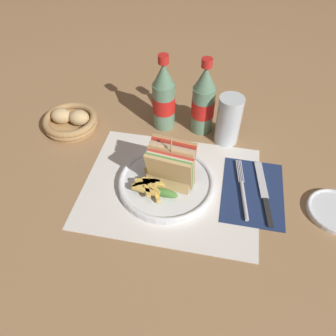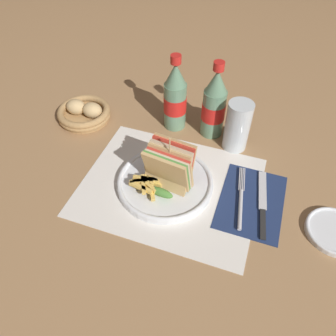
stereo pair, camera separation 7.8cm
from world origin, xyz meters
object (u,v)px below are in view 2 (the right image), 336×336
coke_bottle_near (175,98)px  side_saucer (335,231)px  club_sandwich (169,168)px  glass_near (237,129)px  plate_main (165,182)px  knife (263,204)px  fork (241,202)px  bread_basket (84,113)px  coke_bottle_far (214,105)px

coke_bottle_near → side_saucer: size_ratio=1.78×
club_sandwich → glass_near: (0.12, 0.20, -0.01)m
club_sandwich → glass_near: club_sandwich is taller
coke_bottle_near → side_saucer: (0.44, -0.23, -0.09)m
plate_main → knife: (0.23, 0.02, -0.00)m
fork → club_sandwich: bearing=173.3°
plate_main → side_saucer: 0.39m
fork → bread_basket: (-0.50, 0.16, 0.01)m
side_saucer → coke_bottle_near: bearing=152.1°
fork → coke_bottle_far: 0.28m
coke_bottle_far → bread_basket: coke_bottle_far is taller
bread_basket → fork: bearing=-18.3°
club_sandwich → fork: 0.18m
club_sandwich → fork: size_ratio=0.76×
coke_bottle_near → bread_basket: bearing=-166.9°
coke_bottle_far → fork: bearing=-60.6°
bread_basket → glass_near: bearing=3.8°
plate_main → club_sandwich: size_ratio=1.65×
knife → glass_near: 0.21m
plate_main → bread_basket: bearing=152.2°
glass_near → plate_main: bearing=-123.6°
glass_near → bread_basket: 0.45m
plate_main → fork: bearing=0.3°
fork → side_saucer: size_ratio=1.51×
plate_main → glass_near: bearing=56.4°
knife → side_saucer: side_saucer is taller
coke_bottle_far → knife: bearing=-50.3°
knife → coke_bottle_near: size_ratio=0.90×
coke_bottle_near → coke_bottle_far: (0.11, 0.00, 0.00)m
glass_near → knife: bearing=-59.8°
glass_near → club_sandwich: bearing=-120.6°
knife → coke_bottle_far: size_ratio=0.90×
fork → bread_basket: 0.52m
coke_bottle_far → side_saucer: size_ratio=1.78×
knife → glass_near: bearing=111.6°
knife → coke_bottle_near: (-0.29, 0.21, 0.09)m
plate_main → club_sandwich: club_sandwich is taller
club_sandwich → coke_bottle_far: (0.04, 0.23, 0.03)m
plate_main → coke_bottle_near: bearing=103.0°
club_sandwich → coke_bottle_near: coke_bottle_near is taller
fork → coke_bottle_far: size_ratio=0.85×
coke_bottle_far → glass_near: bearing=-25.4°
fork → coke_bottle_near: (-0.24, 0.23, 0.09)m
bread_basket → coke_bottle_far: bearing=9.9°
fork → glass_near: glass_near is taller
club_sandwich → coke_bottle_near: size_ratio=0.65×
club_sandwich → glass_near: size_ratio=1.02×
plate_main → glass_near: (0.13, 0.19, 0.05)m
club_sandwich → side_saucer: 0.38m
plate_main → bread_basket: bread_basket is taller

